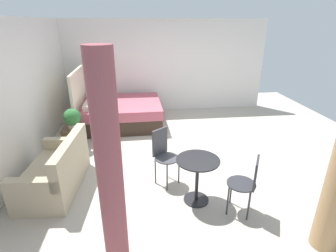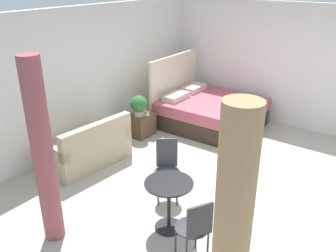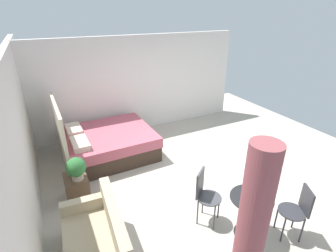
{
  "view_description": "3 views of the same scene",
  "coord_description": "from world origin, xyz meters",
  "px_view_note": "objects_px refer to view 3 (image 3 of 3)",
  "views": [
    {
      "loc": [
        -4.65,
        0.79,
        2.49
      ],
      "look_at": [
        -0.34,
        0.3,
        0.72
      ],
      "focal_mm": 27.49,
      "sensor_mm": 36.0,
      "label": 1
    },
    {
      "loc": [
        -4.65,
        -2.25,
        3.12
      ],
      "look_at": [
        -0.38,
        0.9,
        0.82
      ],
      "focal_mm": 38.39,
      "sensor_mm": 36.0,
      "label": 2
    },
    {
      "loc": [
        -3.63,
        2.4,
        3.18
      ],
      "look_at": [
        0.46,
        0.34,
        1.06
      ],
      "focal_mm": 27.44,
      "sensor_mm": 36.0,
      "label": 3
    }
  ],
  "objects_px": {
    "potted_plant": "(76,168)",
    "bed": "(105,143)",
    "couch": "(98,245)",
    "balcony_table": "(250,209)",
    "nightstand": "(77,187)",
    "cafe_chair_near_couch": "(298,208)",
    "cafe_chair_near_window": "(205,192)",
    "vase": "(71,170)"
  },
  "relations": [
    {
      "from": "nightstand",
      "to": "potted_plant",
      "type": "height_order",
      "value": "potted_plant"
    },
    {
      "from": "potted_plant",
      "to": "vase",
      "type": "bearing_deg",
      "value": 19.09
    },
    {
      "from": "balcony_table",
      "to": "cafe_chair_near_window",
      "type": "relative_size",
      "value": 0.75
    },
    {
      "from": "couch",
      "to": "cafe_chair_near_window",
      "type": "height_order",
      "value": "cafe_chair_near_window"
    },
    {
      "from": "bed",
      "to": "balcony_table",
      "type": "xyz_separation_m",
      "value": [
        -3.26,
        -1.33,
        0.15
      ]
    },
    {
      "from": "nightstand",
      "to": "balcony_table",
      "type": "distance_m",
      "value": 2.98
    },
    {
      "from": "bed",
      "to": "cafe_chair_near_couch",
      "type": "xyz_separation_m",
      "value": [
        -3.59,
        -1.94,
        0.19
      ]
    },
    {
      "from": "balcony_table",
      "to": "vase",
      "type": "bearing_deg",
      "value": 46.04
    },
    {
      "from": "cafe_chair_near_window",
      "to": "couch",
      "type": "bearing_deg",
      "value": 89.56
    },
    {
      "from": "bed",
      "to": "cafe_chair_near_couch",
      "type": "relative_size",
      "value": 2.36
    },
    {
      "from": "cafe_chair_near_window",
      "to": "potted_plant",
      "type": "bearing_deg",
      "value": 51.23
    },
    {
      "from": "bed",
      "to": "balcony_table",
      "type": "relative_size",
      "value": 2.93
    },
    {
      "from": "potted_plant",
      "to": "bed",
      "type": "bearing_deg",
      "value": -31.08
    },
    {
      "from": "vase",
      "to": "potted_plant",
      "type": "bearing_deg",
      "value": -160.91
    },
    {
      "from": "vase",
      "to": "nightstand",
      "type": "bearing_deg",
      "value": -161.13
    },
    {
      "from": "nightstand",
      "to": "vase",
      "type": "xyz_separation_m",
      "value": [
        0.12,
        0.04,
        0.31
      ]
    },
    {
      "from": "bed",
      "to": "couch",
      "type": "distance_m",
      "value": 2.81
    },
    {
      "from": "vase",
      "to": "balcony_table",
      "type": "xyz_separation_m",
      "value": [
        -2.14,
        -2.22,
        -0.06
      ]
    },
    {
      "from": "potted_plant",
      "to": "balcony_table",
      "type": "relative_size",
      "value": 0.6
    },
    {
      "from": "bed",
      "to": "potted_plant",
      "type": "xyz_separation_m",
      "value": [
        -1.34,
        0.81,
        0.36
      ]
    },
    {
      "from": "cafe_chair_near_window",
      "to": "bed",
      "type": "bearing_deg",
      "value": 18.31
    },
    {
      "from": "cafe_chair_near_window",
      "to": "cafe_chair_near_couch",
      "type": "xyz_separation_m",
      "value": [
        -0.88,
        -1.05,
        -0.03
      ]
    },
    {
      "from": "nightstand",
      "to": "cafe_chair_near_couch",
      "type": "xyz_separation_m",
      "value": [
        -2.35,
        -2.79,
        0.29
      ]
    },
    {
      "from": "nightstand",
      "to": "cafe_chair_near_window",
      "type": "distance_m",
      "value": 2.3
    },
    {
      "from": "couch",
      "to": "vase",
      "type": "relative_size",
      "value": 9.5
    },
    {
      "from": "bed",
      "to": "nightstand",
      "type": "xyz_separation_m",
      "value": [
        -1.24,
        0.84,
        -0.1
      ]
    },
    {
      "from": "potted_plant",
      "to": "vase",
      "type": "distance_m",
      "value": 0.28
    },
    {
      "from": "couch",
      "to": "balcony_table",
      "type": "distance_m",
      "value": 2.21
    },
    {
      "from": "bed",
      "to": "cafe_chair_near_couch",
      "type": "bearing_deg",
      "value": -151.61
    },
    {
      "from": "cafe_chair_near_couch",
      "to": "couch",
      "type": "bearing_deg",
      "value": 71.89
    },
    {
      "from": "potted_plant",
      "to": "balcony_table",
      "type": "xyz_separation_m",
      "value": [
        -1.92,
        -2.14,
        -0.22
      ]
    },
    {
      "from": "couch",
      "to": "potted_plant",
      "type": "distance_m",
      "value": 1.42
    },
    {
      "from": "vase",
      "to": "cafe_chair_near_window",
      "type": "bearing_deg",
      "value": -131.74
    },
    {
      "from": "couch",
      "to": "balcony_table",
      "type": "bearing_deg",
      "value": -104.77
    },
    {
      "from": "potted_plant",
      "to": "cafe_chair_near_window",
      "type": "xyz_separation_m",
      "value": [
        -1.37,
        -1.71,
        -0.14
      ]
    },
    {
      "from": "potted_plant",
      "to": "cafe_chair_near_couch",
      "type": "distance_m",
      "value": 3.56
    },
    {
      "from": "nightstand",
      "to": "cafe_chair_near_couch",
      "type": "distance_m",
      "value": 3.66
    },
    {
      "from": "cafe_chair_near_window",
      "to": "cafe_chair_near_couch",
      "type": "bearing_deg",
      "value": -130.16
    },
    {
      "from": "couch",
      "to": "cafe_chair_near_window",
      "type": "relative_size",
      "value": 1.58
    },
    {
      "from": "couch",
      "to": "vase",
      "type": "distance_m",
      "value": 1.6
    },
    {
      "from": "vase",
      "to": "cafe_chair_near_couch",
      "type": "distance_m",
      "value": 3.76
    },
    {
      "from": "balcony_table",
      "to": "cafe_chair_near_window",
      "type": "distance_m",
      "value": 0.7
    }
  ]
}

